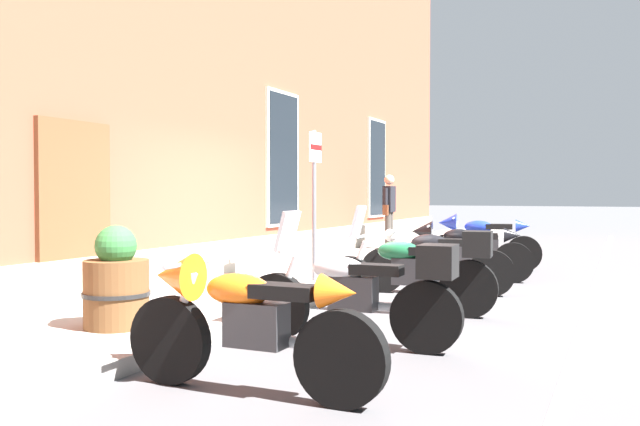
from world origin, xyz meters
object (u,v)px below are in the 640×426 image
object	(u,v)px
parking_sign	(315,183)
motorcycle_black_sport	(460,248)
motorcycle_black_naked	(435,261)
motorcycle_green_touring	(416,269)
motorcycle_blue_sport	(479,240)
pedestrian_dark_jacket	(389,207)
motorcycle_silver_touring	(360,291)
motorcycle_orange_sport	(242,318)
barrel_planter	(116,284)

from	to	relation	value
parking_sign	motorcycle_black_sport	bearing A→B (deg)	-40.74
motorcycle_black_naked	motorcycle_green_touring	bearing A→B (deg)	-172.80
motorcycle_green_touring	motorcycle_blue_sport	xyz separation A→B (m)	(5.01, 0.23, 0.03)
motorcycle_black_naked	pedestrian_dark_jacket	xyz separation A→B (m)	(5.50, 2.55, 0.66)
pedestrian_dark_jacket	motorcycle_silver_touring	bearing A→B (deg)	-163.02
motorcycle_black_sport	pedestrian_dark_jacket	bearing A→B (deg)	33.20
motorcycle_orange_sport	pedestrian_dark_jacket	xyz separation A→B (m)	(10.75, 2.51, 0.58)
motorcycle_green_touring	motorcycle_black_naked	world-z (taller)	motorcycle_green_touring
motorcycle_blue_sport	motorcycle_orange_sport	bearing A→B (deg)	179.84
motorcycle_black_naked	motorcycle_blue_sport	bearing A→B (deg)	0.25
motorcycle_blue_sport	pedestrian_dark_jacket	size ratio (longest dim) A/B	1.21
motorcycle_green_touring	barrel_planter	distance (m)	3.47
pedestrian_dark_jacket	parking_sign	world-z (taller)	parking_sign
pedestrian_dark_jacket	motorcycle_green_touring	bearing A→B (deg)	-158.96
motorcycle_orange_sport	motorcycle_green_touring	xyz separation A→B (m)	(3.58, -0.25, -0.01)
motorcycle_orange_sport	parking_sign	world-z (taller)	parking_sign
motorcycle_black_sport	parking_sign	bearing A→B (deg)	139.26
parking_sign	barrel_planter	distance (m)	4.08
barrel_planter	motorcycle_orange_sport	bearing A→B (deg)	-114.75
motorcycle_green_touring	motorcycle_orange_sport	bearing A→B (deg)	176.00
pedestrian_dark_jacket	parking_sign	size ratio (longest dim) A/B	0.78
motorcycle_silver_touring	motorcycle_green_touring	distance (m)	1.87
motorcycle_orange_sport	motorcycle_black_sport	distance (m)	6.85
motorcycle_silver_touring	barrel_planter	size ratio (longest dim) A/B	2.19
motorcycle_black_sport	barrel_planter	bearing A→B (deg)	161.29
motorcycle_orange_sport	motorcycle_silver_touring	world-z (taller)	motorcycle_silver_touring
motorcycle_black_naked	motorcycle_black_sport	distance (m)	1.59
pedestrian_dark_jacket	barrel_planter	distance (m)	9.88
barrel_planter	motorcycle_silver_touring	bearing A→B (deg)	-69.99
motorcycle_green_touring	motorcycle_silver_touring	bearing A→B (deg)	-179.94
motorcycle_blue_sport	barrel_planter	bearing A→B (deg)	165.49
parking_sign	barrel_planter	xyz separation A→B (m)	(-3.94, 0.29, -1.04)
motorcycle_green_touring	parking_sign	size ratio (longest dim) A/B	0.96
motorcycle_silver_touring	motorcycle_blue_sport	distance (m)	6.88
motorcycle_black_naked	parking_sign	bearing A→B (deg)	103.53
motorcycle_silver_touring	motorcycle_blue_sport	size ratio (longest dim) A/B	1.03
motorcycle_orange_sport	motorcycle_blue_sport	xyz separation A→B (m)	(8.59, -0.02, 0.03)
pedestrian_dark_jacket	parking_sign	xyz separation A→B (m)	(-5.91, -0.83, 0.47)
motorcycle_silver_touring	motorcycle_black_sport	distance (m)	5.14
motorcycle_silver_touring	parking_sign	world-z (taller)	parking_sign
motorcycle_green_touring	barrel_planter	world-z (taller)	motorcycle_green_touring
motorcycle_green_touring	motorcycle_black_sport	distance (m)	3.27
pedestrian_dark_jacket	motorcycle_blue_sport	bearing A→B (deg)	-130.52
motorcycle_black_sport	pedestrian_dark_jacket	distance (m)	4.70
parking_sign	motorcycle_orange_sport	bearing A→B (deg)	-160.88
motorcycle_black_sport	pedestrian_dark_jacket	xyz separation A→B (m)	(3.90, 2.55, 0.59)
motorcycle_green_touring	pedestrian_dark_jacket	distance (m)	7.70
motorcycle_blue_sport	pedestrian_dark_jacket	bearing A→B (deg)	49.48
motorcycle_orange_sport	motorcycle_silver_touring	size ratio (longest dim) A/B	0.96
motorcycle_blue_sport	motorcycle_green_touring	bearing A→B (deg)	-177.41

